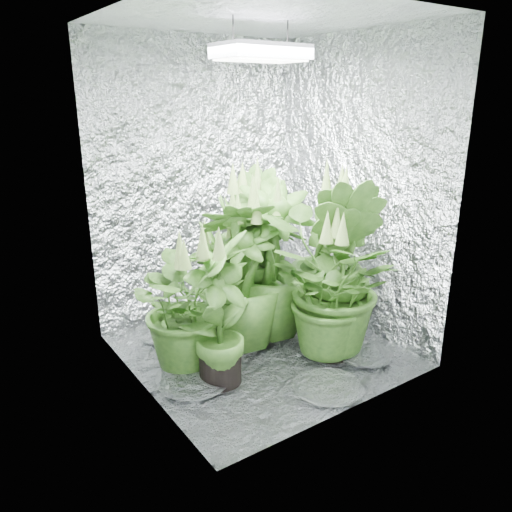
{
  "coord_description": "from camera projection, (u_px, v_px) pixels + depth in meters",
  "views": [
    {
      "loc": [
        -1.69,
        -2.4,
        1.61
      ],
      "look_at": [
        -0.03,
        0.0,
        0.66
      ],
      "focal_mm": 35.0,
      "sensor_mm": 36.0,
      "label": 1
    }
  ],
  "objects": [
    {
      "name": "plant_d",
      "position": [
        243.0,
        275.0,
        3.23
      ],
      "size": [
        0.72,
        0.72,
        1.06
      ],
      "rotation": [
        0.0,
        0.0,
        2.71
      ],
      "color": "black",
      "rests_on": "ground"
    },
    {
      "name": "plant_g",
      "position": [
        335.0,
        261.0,
        3.3
      ],
      "size": [
        0.83,
        0.83,
        1.2
      ],
      "rotation": [
        0.0,
        0.0,
        5.26
      ],
      "color": "black",
      "rests_on": "ground"
    },
    {
      "name": "plant_a",
      "position": [
        188.0,
        306.0,
        2.98
      ],
      "size": [
        0.77,
        0.77,
        0.86
      ],
      "rotation": [
        0.0,
        0.0,
        6.17
      ],
      "color": "black",
      "rests_on": "ground"
    },
    {
      "name": "plant_f",
      "position": [
        219.0,
        310.0,
        2.79
      ],
      "size": [
        0.67,
        0.67,
        0.98
      ],
      "rotation": [
        0.0,
        0.0,
        4.04
      ],
      "color": "black",
      "rests_on": "ground"
    },
    {
      "name": "ceiling",
      "position": [
        261.0,
        17.0,
        2.67
      ],
      "size": [
        1.6,
        1.6,
        0.01
      ],
      "primitive_type": "cube",
      "color": "silver",
      "rests_on": "walls"
    },
    {
      "name": "grow_lamp",
      "position": [
        261.0,
        52.0,
        2.72
      ],
      "size": [
        0.5,
        0.3,
        0.22
      ],
      "color": "gray",
      "rests_on": "ceiling"
    },
    {
      "name": "plant_h",
      "position": [
        271.0,
        263.0,
        3.37
      ],
      "size": [
        0.76,
        0.76,
        1.12
      ],
      "rotation": [
        0.0,
        0.0,
        5.87
      ],
      "color": "black",
      "rests_on": "ground"
    },
    {
      "name": "plant_c",
      "position": [
        246.0,
        250.0,
        3.53
      ],
      "size": [
        0.78,
        0.78,
        1.2
      ],
      "rotation": [
        0.0,
        0.0,
        1.21
      ],
      "color": "black",
      "rests_on": "ground"
    },
    {
      "name": "circulation_fan",
      "position": [
        302.0,
        295.0,
        3.82
      ],
      "size": [
        0.16,
        0.29,
        0.34
      ],
      "rotation": [
        0.0,
        0.0,
        -0.24
      ],
      "color": "black",
      "rests_on": "ground"
    },
    {
      "name": "walls",
      "position": [
        261.0,
        201.0,
        2.98
      ],
      "size": [
        1.62,
        1.62,
        2.0
      ],
      "color": "silver",
      "rests_on": "ground"
    },
    {
      "name": "plant_label",
      "position": [
        341.0,
        311.0,
        3.16
      ],
      "size": [
        0.05,
        0.04,
        0.08
      ],
      "primitive_type": "cube",
      "rotation": [
        -0.21,
        0.0,
        0.53
      ],
      "color": "white",
      "rests_on": "plant_e"
    },
    {
      "name": "plant_e",
      "position": [
        333.0,
        286.0,
        3.09
      ],
      "size": [
        0.92,
        0.92,
        1.0
      ],
      "rotation": [
        0.0,
        0.0,
        3.28
      ],
      "color": "black",
      "rests_on": "ground"
    },
    {
      "name": "ground",
      "position": [
        260.0,
        350.0,
        3.29
      ],
      "size": [
        1.6,
        1.6,
        0.0
      ],
      "primitive_type": "plane",
      "color": "silver",
      "rests_on": "ground"
    },
    {
      "name": "plant_b",
      "position": [
        219.0,
        282.0,
        3.41
      ],
      "size": [
        0.57,
        0.57,
        0.86
      ],
      "rotation": [
        0.0,
        0.0,
        0.69
      ],
      "color": "black",
      "rests_on": "ground"
    }
  ]
}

